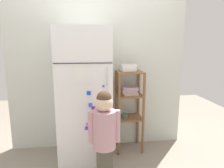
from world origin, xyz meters
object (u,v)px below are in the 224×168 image
(refrigerator, at_px, (85,96))
(child_standing, at_px, (104,129))
(fruit_bin, at_px, (128,69))
(pantry_shelf_unit, at_px, (129,101))

(refrigerator, bearing_deg, child_standing, -69.92)
(child_standing, height_order, fruit_bin, fruit_bin)
(pantry_shelf_unit, bearing_deg, child_standing, -119.84)
(child_standing, height_order, pantry_shelf_unit, pantry_shelf_unit)
(child_standing, relative_size, fruit_bin, 5.26)
(child_standing, xyz_separation_m, pantry_shelf_unit, (0.39, 0.69, 0.09))
(refrigerator, bearing_deg, pantry_shelf_unit, 13.56)
(pantry_shelf_unit, distance_m, fruit_bin, 0.44)
(pantry_shelf_unit, relative_size, fruit_bin, 5.75)
(refrigerator, relative_size, fruit_bin, 8.60)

